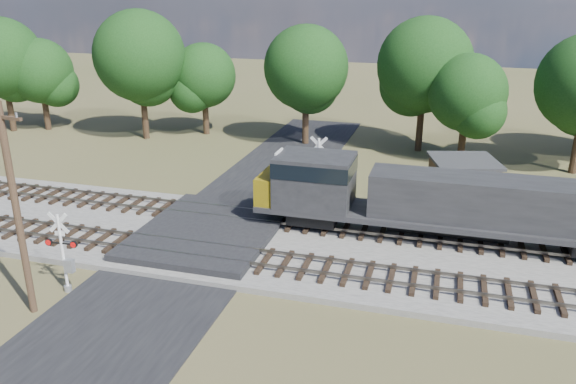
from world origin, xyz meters
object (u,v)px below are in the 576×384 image
(crossing_signal_near, at_px, (65,259))
(crossing_signal_far, at_px, (317,176))
(equipment_shed, at_px, (462,180))
(utility_pole, at_px, (16,207))

(crossing_signal_near, xyz_separation_m, crossing_signal_far, (8.02, 13.66, 0.23))
(crossing_signal_far, relative_size, equipment_shed, 0.90)
(crossing_signal_far, bearing_deg, equipment_shed, -163.87)
(crossing_signal_near, height_order, utility_pole, utility_pole)
(utility_pole, xyz_separation_m, equipment_shed, (17.12, 18.67, -3.31))
(crossing_signal_near, distance_m, utility_pole, 3.61)
(crossing_signal_far, distance_m, utility_pole, 17.86)
(crossing_signal_far, xyz_separation_m, equipment_shed, (8.69, 3.19, -0.44))
(crossing_signal_far, distance_m, equipment_shed, 9.27)
(crossing_signal_far, height_order, equipment_shed, crossing_signal_far)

